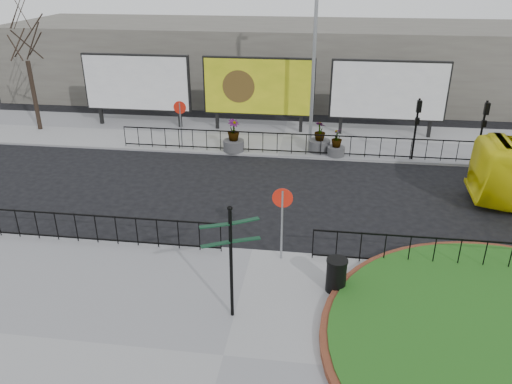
% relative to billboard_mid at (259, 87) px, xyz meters
% --- Properties ---
extents(ground, '(90.00, 90.00, 0.00)m').
position_rel_billboard_mid_xyz_m(ground, '(1.50, -12.97, -2.60)').
color(ground, black).
rests_on(ground, ground).
extents(pavement_near, '(30.00, 10.00, 0.12)m').
position_rel_billboard_mid_xyz_m(pavement_near, '(1.50, -17.97, -2.54)').
color(pavement_near, gray).
rests_on(pavement_near, ground).
extents(pavement_far, '(44.00, 6.00, 0.12)m').
position_rel_billboard_mid_xyz_m(pavement_far, '(1.50, -0.97, -2.54)').
color(pavement_far, gray).
rests_on(pavement_far, ground).
extents(railing_near_left, '(10.00, 0.10, 1.10)m').
position_rel_billboard_mid_xyz_m(railing_near_left, '(-4.50, -13.27, -1.93)').
color(railing_near_left, black).
rests_on(railing_near_left, pavement_near).
extents(railing_near_right, '(9.00, 0.10, 1.10)m').
position_rel_billboard_mid_xyz_m(railing_near_right, '(8.00, -13.27, -1.93)').
color(railing_near_right, black).
rests_on(railing_near_right, pavement_near).
extents(railing_far, '(18.00, 0.10, 1.10)m').
position_rel_billboard_mid_xyz_m(railing_far, '(2.50, -3.67, -1.93)').
color(railing_far, black).
rests_on(railing_far, pavement_far).
extents(speed_sign_far, '(0.64, 0.07, 2.47)m').
position_rel_billboard_mid_xyz_m(speed_sign_far, '(-3.50, -3.57, -0.68)').
color(speed_sign_far, gray).
rests_on(speed_sign_far, pavement_far).
extents(speed_sign_near, '(0.64, 0.07, 2.47)m').
position_rel_billboard_mid_xyz_m(speed_sign_near, '(2.50, -13.37, -0.68)').
color(speed_sign_near, gray).
rests_on(speed_sign_near, pavement_near).
extents(billboard_left, '(6.20, 0.31, 4.10)m').
position_rel_billboard_mid_xyz_m(billboard_left, '(-7.00, 0.00, 0.00)').
color(billboard_left, black).
rests_on(billboard_left, pavement_far).
extents(billboard_mid, '(6.20, 0.31, 4.10)m').
position_rel_billboard_mid_xyz_m(billboard_mid, '(0.00, 0.00, 0.00)').
color(billboard_mid, black).
rests_on(billboard_mid, pavement_far).
extents(billboard_right, '(6.20, 0.31, 4.10)m').
position_rel_billboard_mid_xyz_m(billboard_right, '(7.00, 0.00, 0.00)').
color(billboard_right, black).
rests_on(billboard_right, pavement_far).
extents(lamp_post, '(0.74, 0.18, 9.23)m').
position_rel_billboard_mid_xyz_m(lamp_post, '(3.01, -1.97, 2.23)').
color(lamp_post, gray).
rests_on(lamp_post, pavement_far).
extents(signal_pole_a, '(0.22, 0.26, 3.00)m').
position_rel_billboard_mid_xyz_m(signal_pole_a, '(8.00, -3.63, -0.50)').
color(signal_pole_a, black).
rests_on(signal_pole_a, pavement_far).
extents(signal_pole_b, '(0.22, 0.26, 3.00)m').
position_rel_billboard_mid_xyz_m(signal_pole_b, '(11.00, -3.63, -0.50)').
color(signal_pole_b, black).
rests_on(signal_pole_b, pavement_far).
extents(tree_left, '(2.00, 2.00, 7.00)m').
position_rel_billboard_mid_xyz_m(tree_left, '(-12.50, -1.47, 1.02)').
color(tree_left, '#2D2119').
rests_on(tree_left, pavement_far).
extents(building_backdrop, '(40.00, 10.00, 5.00)m').
position_rel_billboard_mid_xyz_m(building_backdrop, '(1.50, 9.03, -0.10)').
color(building_backdrop, '#6A665D').
rests_on(building_backdrop, ground).
extents(fingerpost_sign, '(1.49, 0.88, 3.31)m').
position_rel_billboard_mid_xyz_m(fingerpost_sign, '(1.44, -16.42, -0.48)').
color(fingerpost_sign, black).
rests_on(fingerpost_sign, pavement_near).
extents(litter_bin, '(0.62, 0.62, 1.03)m').
position_rel_billboard_mid_xyz_m(litter_bin, '(4.22, -14.90, -1.96)').
color(litter_bin, black).
rests_on(litter_bin, pavement_near).
extents(planter_a, '(1.06, 1.06, 1.63)m').
position_rel_billboard_mid_xyz_m(planter_a, '(-0.80, -3.57, -1.89)').
color(planter_a, '#4C4C4F').
rests_on(planter_a, pavement_far).
extents(planter_b, '(1.10, 1.10, 1.57)m').
position_rel_billboard_mid_xyz_m(planter_b, '(3.50, -3.04, -1.95)').
color(planter_b, '#4C4C4F').
rests_on(planter_b, pavement_far).
extents(planter_c, '(0.87, 0.87, 1.38)m').
position_rel_billboard_mid_xyz_m(planter_c, '(4.34, -3.57, -1.96)').
color(planter_c, '#4C4C4F').
rests_on(planter_c, pavement_far).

